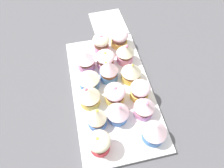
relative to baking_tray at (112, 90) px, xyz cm
name	(u,v)px	position (x,y,z in cm)	size (l,w,h in cm)	color
ground_plane	(112,94)	(0.00, 0.00, -2.10)	(180.00, 180.00, 3.00)	#4C4C51
baking_tray	(112,90)	(0.00, 0.00, 0.00)	(45.77, 24.59, 1.20)	silver
cupcake_0	(155,132)	(-17.42, -7.54, 4.25)	(6.53, 6.53, 7.03)	#477AC6
cupcake_1	(144,107)	(-9.91, -7.05, 4.02)	(5.87, 5.87, 6.88)	pink
cupcake_2	(140,91)	(-4.28, -7.51, 3.95)	(5.92, 5.92, 6.40)	#EFC651
cupcake_3	(131,72)	(2.79, -6.80, 4.22)	(6.29, 6.29, 7.38)	#EFC651
cupcake_4	(125,52)	(10.68, -6.88, 4.60)	(5.89, 5.89, 8.03)	pink
cupcake_5	(119,38)	(18.49, -6.76, 3.79)	(6.14, 6.14, 6.22)	#EFC651
cupcake_6	(118,112)	(-9.88, 0.55, 4.31)	(6.32, 6.32, 7.26)	#477AC6
cupcake_7	(116,94)	(-3.88, -0.40, 4.03)	(6.24, 6.24, 6.99)	#EFC651
cupcake_8	(108,71)	(4.36, 0.31, 4.78)	(5.76, 5.76, 8.47)	#477AC6
cupcake_9	(105,59)	(9.92, 0.07, 3.77)	(6.09, 6.09, 6.52)	pink
cupcake_10	(100,43)	(17.16, 0.46, 4.26)	(5.80, 5.80, 7.33)	pink
cupcake_11	(99,143)	(-17.28, 7.08, 4.31)	(5.91, 5.91, 7.30)	#D1333D
cupcake_12	(97,118)	(-10.35, 6.50, 4.24)	(5.36, 5.36, 7.50)	#477AC6
cupcake_13	(89,96)	(-3.10, 7.44, 4.22)	(6.40, 6.40, 7.39)	#EFC651
cupcake_14	(89,79)	(2.99, 6.59, 4.00)	(6.62, 6.62, 6.53)	#477AC6
cupcake_15	(86,60)	(10.43, 6.42, 4.35)	(6.21, 6.21, 7.16)	pink
napkin	(108,23)	(32.01, -5.52, -0.30)	(15.63, 13.09, 0.60)	white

